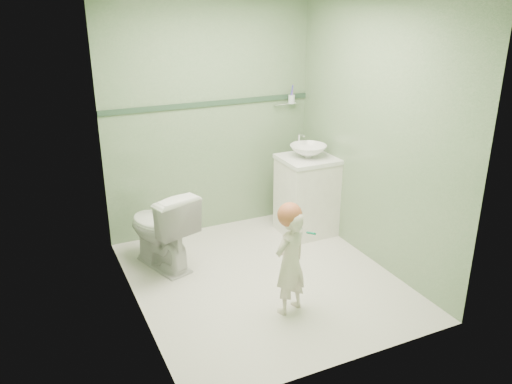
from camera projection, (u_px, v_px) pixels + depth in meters
ground at (263, 279)px, 4.63m from camera, size 2.50×2.50×0.00m
room_shell at (264, 150)px, 4.20m from camera, size 2.50×2.54×2.40m
trim_stripe at (210, 104)px, 5.19m from camera, size 2.20×0.02×0.05m
vanity at (306, 197)px, 5.41m from camera, size 0.52×0.50×0.80m
counter at (308, 159)px, 5.27m from camera, size 0.54×0.52×0.04m
basin at (308, 151)px, 5.23m from camera, size 0.37×0.37×0.13m
faucet at (299, 139)px, 5.36m from camera, size 0.03×0.13×0.18m
cup_holder at (291, 99)px, 5.51m from camera, size 0.26×0.07×0.21m
toilet at (161, 229)px, 4.73m from camera, size 0.63×0.84×0.76m
toddler at (290, 263)px, 4.03m from camera, size 0.36×0.30×0.86m
hair_cap at (290, 215)px, 3.91m from camera, size 0.19×0.19×0.19m
teal_toothbrush at (310, 233)px, 3.89m from camera, size 0.10×0.14×0.08m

